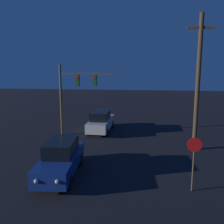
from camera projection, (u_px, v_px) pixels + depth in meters
car_near at (61, 158)px, 12.63m from camera, size 1.95×4.81×1.77m
car_far at (101, 121)px, 21.11m from camera, size 1.77×4.77×1.77m
traffic_signal_mast at (74, 89)px, 19.46m from camera, size 4.22×0.30×5.59m
stop_sign at (194, 155)px, 10.81m from camera, size 0.63×0.07×2.45m
utility_pole at (198, 82)px, 15.82m from camera, size 1.67×0.28×8.68m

